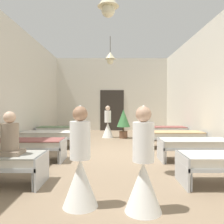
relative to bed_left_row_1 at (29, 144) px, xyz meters
The scene contains 13 objects.
ground_plane 2.48m from the bed_left_row_1, 23.04° to the left, with size 7.17×14.10×0.10m, color #8C755B.
room_shell 3.69m from the bed_left_row_1, 46.87° to the left, with size 6.97×13.70×4.30m.
bed_left_row_1 is the anchor object (origin of this frame).
bed_right_row_1 4.47m from the bed_left_row_1, ahead, with size 1.90×0.84×0.57m.
bed_left_row_2 1.90m from the bed_left_row_1, 90.00° to the left, with size 1.90×0.84×0.57m.
bed_right_row_2 4.86m from the bed_left_row_1, 23.04° to the left, with size 1.90×0.84×0.57m.
bed_left_row_3 3.80m from the bed_left_row_1, 90.00° to the left, with size 1.90×0.84×0.57m.
bed_right_row_3 5.87m from the bed_left_row_1, 40.38° to the left, with size 1.90×0.84×0.57m.
nurse_near_aisle 3.35m from the bed_left_row_1, 58.04° to the right, with size 0.52×0.52×1.49m.
nurse_mid_aisle 4.02m from the bed_left_row_1, 48.37° to the right, with size 0.52×0.52×1.49m.
nurse_far_aisle 4.98m from the bed_left_row_1, 65.87° to the left, with size 0.52×0.52×1.49m.
patient_seated_primary 2.01m from the bed_left_row_1, 79.74° to the right, with size 0.44×0.44×0.80m.
potted_plant 5.15m from the bed_left_row_1, 57.57° to the left, with size 0.60×0.60×1.30m.
Camera 1 is at (0.00, -7.16, 1.48)m, focal length 37.38 mm.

